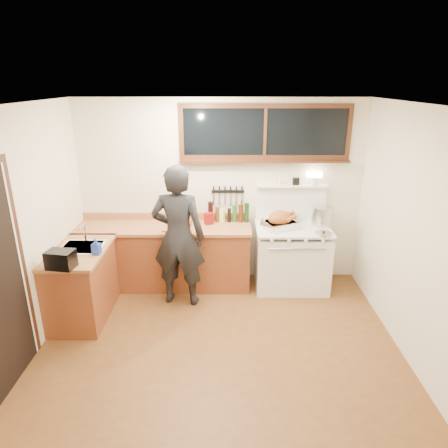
{
  "coord_description": "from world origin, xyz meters",
  "views": [
    {
      "loc": [
        0.07,
        -3.74,
        2.81
      ],
      "look_at": [
        0.05,
        0.85,
        1.15
      ],
      "focal_mm": 32.0,
      "sensor_mm": 36.0,
      "label": 1
    }
  ],
  "objects_px": {
    "man": "(178,237)",
    "vintage_stove": "(291,256)",
    "roast_turkey": "(280,221)",
    "cutting_board": "(182,226)"
  },
  "relations": [
    {
      "from": "cutting_board",
      "to": "roast_turkey",
      "type": "xyz_separation_m",
      "value": [
        1.33,
        0.08,
        0.05
      ]
    },
    {
      "from": "man",
      "to": "cutting_board",
      "type": "distance_m",
      "value": 0.33
    },
    {
      "from": "man",
      "to": "roast_turkey",
      "type": "xyz_separation_m",
      "value": [
        1.35,
        0.41,
        0.07
      ]
    },
    {
      "from": "roast_turkey",
      "to": "vintage_stove",
      "type": "bearing_deg",
      "value": 9.97
    },
    {
      "from": "vintage_stove",
      "to": "roast_turkey",
      "type": "distance_m",
      "value": 0.57
    },
    {
      "from": "man",
      "to": "vintage_stove",
      "type": "bearing_deg",
      "value": 15.98
    },
    {
      "from": "vintage_stove",
      "to": "roast_turkey",
      "type": "xyz_separation_m",
      "value": [
        -0.19,
        -0.03,
        0.53
      ]
    },
    {
      "from": "vintage_stove",
      "to": "cutting_board",
      "type": "height_order",
      "value": "vintage_stove"
    },
    {
      "from": "vintage_stove",
      "to": "man",
      "type": "xyz_separation_m",
      "value": [
        -1.53,
        -0.44,
        0.46
      ]
    },
    {
      "from": "man",
      "to": "roast_turkey",
      "type": "distance_m",
      "value": 1.41
    }
  ]
}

